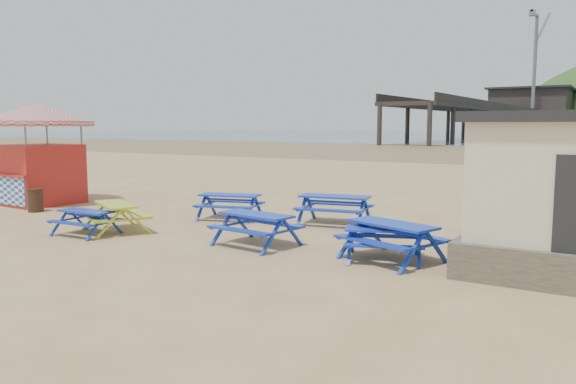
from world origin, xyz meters
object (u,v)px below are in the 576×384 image
Objects in this scene: picnic_table_blue_a at (230,207)px; picnic_table_blue_b at (335,210)px; picnic_table_yellow at (116,218)px; litter_bin at (35,200)px; ice_cream_kiosk at (37,140)px.

picnic_table_blue_b is (3.20, 0.84, 0.04)m from picnic_table_blue_a.
picnic_table_blue_b is 6.19m from picnic_table_yellow.
picnic_table_yellow is 5.19m from litter_bin.
ice_cream_kiosk reaches higher than picnic_table_blue_a.
litter_bin reaches higher than picnic_table_yellow.
litter_bin is at bearing -35.70° from ice_cream_kiosk.
picnic_table_yellow reaches higher than picnic_table_blue_a.
picnic_table_blue_b is at bearing 11.95° from ice_cream_kiosk.
picnic_table_blue_a is 0.50× the size of ice_cream_kiosk.
picnic_table_blue_a is 6.84m from litter_bin.
picnic_table_blue_a is 8.39m from ice_cream_kiosk.
litter_bin is (-5.08, 1.07, 0.01)m from picnic_table_yellow.
litter_bin is (-6.47, -2.25, 0.01)m from picnic_table_blue_a.
ice_cream_kiosk is 5.60× the size of litter_bin.
picnic_table_yellow is (-4.58, -4.16, -0.04)m from picnic_table_blue_b.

